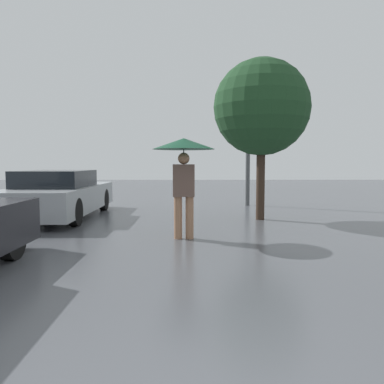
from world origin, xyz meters
The scene contains 4 objects.
pedestrian centered at (-0.06, 5.51, 1.49)m, with size 1.12×1.12×1.82m.
parked_car_farthest centered at (-3.25, 8.30, 0.57)m, with size 1.79×4.55×1.19m.
tree centered at (1.79, 7.83, 2.70)m, with size 2.30×2.30×3.86m.
street_lamp centered at (1.98, 10.92, 2.67)m, with size 0.39×0.39×3.93m.
Camera 1 is at (-0.02, -1.21, 1.37)m, focal length 35.00 mm.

